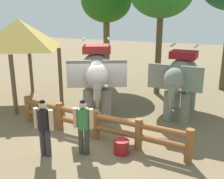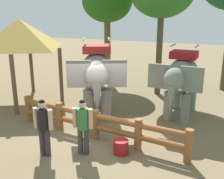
# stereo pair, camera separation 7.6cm
# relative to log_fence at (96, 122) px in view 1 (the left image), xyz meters

# --- Properties ---
(ground_plane) EXTENTS (60.00, 60.00, 0.00)m
(ground_plane) POSITION_rel_log_fence_xyz_m (-0.00, 0.03, -0.60)
(ground_plane) COLOR brown
(log_fence) EXTENTS (6.54, 0.86, 1.05)m
(log_fence) POSITION_rel_log_fence_xyz_m (0.00, 0.00, 0.00)
(log_fence) COLOR brown
(log_fence) RESTS_ON ground
(elephant_near_left) EXTENTS (2.95, 3.79, 3.22)m
(elephant_near_left) POSITION_rel_log_fence_xyz_m (-0.92, 1.99, 1.21)
(elephant_near_left) COLOR gray
(elephant_near_left) RESTS_ON ground
(elephant_center) EXTENTS (1.98, 3.46, 2.98)m
(elephant_center) POSITION_rel_log_fence_xyz_m (2.28, 3.20, 1.07)
(elephant_center) COLOR slate
(elephant_center) RESTS_ON ground
(tourist_woman_in_black) EXTENTS (0.64, 0.38, 1.80)m
(tourist_woman_in_black) POSITION_rel_log_fence_xyz_m (-0.91, -1.62, 0.44)
(tourist_woman_in_black) COLOR #352C33
(tourist_woman_in_black) RESTS_ON ground
(tourist_man_in_blue) EXTENTS (0.61, 0.41, 1.77)m
(tourist_man_in_blue) POSITION_rel_log_fence_xyz_m (0.11, -1.07, 0.42)
(tourist_man_in_blue) COLOR #373730
(tourist_man_in_blue) RESTS_ON ground
(thatched_shelter) EXTENTS (4.17, 4.17, 3.94)m
(thatched_shelter) POSITION_rel_log_fence_xyz_m (-4.96, 2.24, 2.62)
(thatched_shelter) COLOR brown
(thatched_shelter) RESTS_ON ground
(tree_far_right) EXTENTS (2.91, 2.91, 6.07)m
(tree_far_right) POSITION_rel_log_fence_xyz_m (-2.83, 7.23, 4.16)
(tree_far_right) COLOR brown
(tree_far_right) RESTS_ON ground
(feed_bucket) EXTENTS (0.47, 0.47, 0.45)m
(feed_bucket) POSITION_rel_log_fence_xyz_m (1.16, -0.59, -0.38)
(feed_bucket) COLOR maroon
(feed_bucket) RESTS_ON ground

